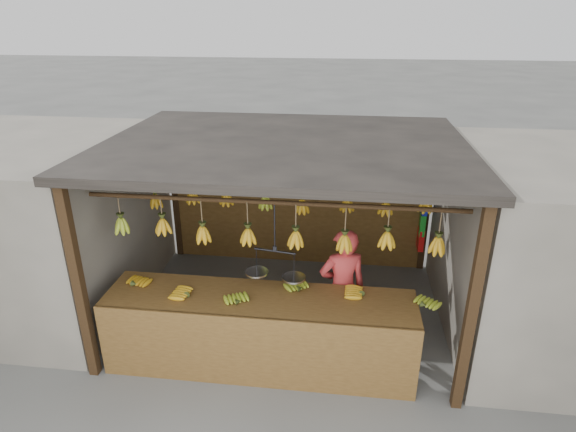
# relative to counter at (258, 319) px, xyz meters

# --- Properties ---
(ground) EXTENTS (80.00, 80.00, 0.00)m
(ground) POSITION_rel_counter_xyz_m (0.14, 1.23, -0.71)
(ground) COLOR #5B5B57
(stall) EXTENTS (4.30, 3.30, 2.40)m
(stall) POSITION_rel_counter_xyz_m (0.14, 1.56, 1.27)
(stall) COLOR black
(stall) RESTS_ON ground
(neighbor_left) EXTENTS (3.00, 3.00, 2.30)m
(neighbor_left) POSITION_rel_counter_xyz_m (-3.46, 1.23, 0.44)
(neighbor_left) COLOR slate
(neighbor_left) RESTS_ON ground
(counter) EXTENTS (3.65, 0.79, 0.96)m
(counter) POSITION_rel_counter_xyz_m (0.00, 0.00, 0.00)
(counter) COLOR brown
(counter) RESTS_ON ground
(hanging_bananas) EXTENTS (3.57, 2.24, 0.40)m
(hanging_bananas) POSITION_rel_counter_xyz_m (0.14, 1.23, 0.91)
(hanging_bananas) COLOR #92A523
(hanging_bananas) RESTS_ON ground
(balance_scale) EXTENTS (0.68, 0.32, 0.87)m
(balance_scale) POSITION_rel_counter_xyz_m (0.16, 0.23, 0.49)
(balance_scale) COLOR black
(balance_scale) RESTS_ON ground
(vendor) EXTENTS (0.65, 0.51, 1.56)m
(vendor) POSITION_rel_counter_xyz_m (0.90, 0.63, 0.07)
(vendor) COLOR #BF3333
(vendor) RESTS_ON ground
(bag_bundles) EXTENTS (0.08, 0.26, 1.19)m
(bag_bundles) POSITION_rel_counter_xyz_m (2.08, 2.58, 0.30)
(bag_bundles) COLOR yellow
(bag_bundles) RESTS_ON ground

